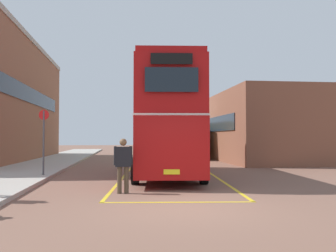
{
  "coord_description": "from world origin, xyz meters",
  "views": [
    {
      "loc": [
        -1.47,
        -9.18,
        1.72
      ],
      "look_at": [
        0.81,
        10.12,
        2.34
      ],
      "focal_mm": 40.29,
      "sensor_mm": 36.0,
      "label": 1
    }
  ],
  "objects_px": {
    "single_deck_bus": "(185,139)",
    "double_decker_bus": "(167,121)",
    "pedestrian_boarding": "(123,162)",
    "bus_stop_sign": "(44,136)"
  },
  "relations": [
    {
      "from": "single_deck_bus",
      "to": "bus_stop_sign",
      "type": "distance_m",
      "value": 17.46
    },
    {
      "from": "double_decker_bus",
      "to": "single_deck_bus",
      "type": "distance_m",
      "value": 15.21
    },
    {
      "from": "single_deck_bus",
      "to": "pedestrian_boarding",
      "type": "height_order",
      "value": "single_deck_bus"
    },
    {
      "from": "pedestrian_boarding",
      "to": "bus_stop_sign",
      "type": "relative_size",
      "value": 0.61
    },
    {
      "from": "double_decker_bus",
      "to": "bus_stop_sign",
      "type": "xyz_separation_m",
      "value": [
        -5.41,
        -0.32,
        -0.7
      ]
    },
    {
      "from": "single_deck_bus",
      "to": "pedestrian_boarding",
      "type": "distance_m",
      "value": 20.83
    },
    {
      "from": "single_deck_bus",
      "to": "double_decker_bus",
      "type": "bearing_deg",
      "value": -102.33
    },
    {
      "from": "double_decker_bus",
      "to": "pedestrian_boarding",
      "type": "xyz_separation_m",
      "value": [
        -2.0,
        -5.31,
        -1.53
      ]
    },
    {
      "from": "double_decker_bus",
      "to": "bus_stop_sign",
      "type": "height_order",
      "value": "double_decker_bus"
    },
    {
      "from": "bus_stop_sign",
      "to": "double_decker_bus",
      "type": "bearing_deg",
      "value": 3.43
    }
  ]
}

